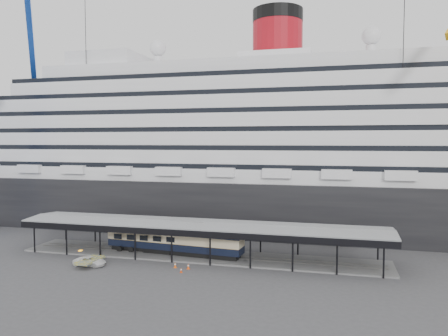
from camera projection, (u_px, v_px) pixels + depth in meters
The scene contains 8 objects.
ground at pixel (189, 266), 61.44m from camera, with size 200.00×200.00×0.00m, color #3D3D40.
cruise_ship at pixel (239, 137), 91.22m from camera, with size 130.00×30.00×43.90m.
platform_canopy at pixel (199, 241), 66.12m from camera, with size 56.00×9.18×5.30m.
port_truck at pixel (90, 261), 61.35m from camera, with size 2.11×4.58×1.27m, color white.
pullman_carriage at pixel (174, 238), 67.15m from camera, with size 22.12×4.79×21.55m.
traffic_cone_left at pixel (188, 266), 59.77m from camera, with size 0.44×0.44×0.80m.
traffic_cone_mid at pixel (175, 265), 60.40m from camera, with size 0.46×0.46×0.78m.
traffic_cone_right at pixel (181, 270), 58.16m from camera, with size 0.36×0.36×0.68m.
Camera 1 is at (20.06, -57.28, 17.48)m, focal length 35.00 mm.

